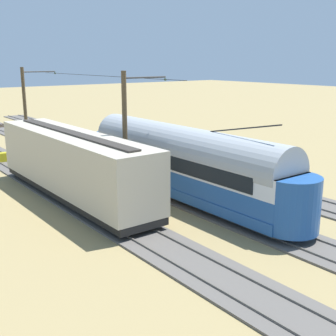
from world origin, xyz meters
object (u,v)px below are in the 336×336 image
object	(u,v)px
switch_stand	(151,143)
catenary_pole_foreground	(26,110)
vintage_streetcar	(182,161)
track_end_bumper	(7,157)
boxcar_adjacent	(72,163)
catenary_pole_mid_near	(126,135)

from	to	relation	value
switch_stand	catenary_pole_foreground	bearing A→B (deg)	-26.56
catenary_pole_foreground	vintage_streetcar	bearing A→B (deg)	99.06
track_end_bumper	switch_stand	bearing A→B (deg)	164.75
vintage_streetcar	boxcar_adjacent	xyz separation A→B (m)	(5.18, -3.75, -0.10)
catenary_pole_foreground	catenary_pole_mid_near	xyz separation A→B (m)	(0.00, 15.79, 0.00)
catenary_pole_mid_near	vintage_streetcar	bearing A→B (deg)	149.47
switch_stand	catenary_pole_mid_near	bearing A→B (deg)	49.15
switch_stand	track_end_bumper	world-z (taller)	switch_stand
catenary_pole_mid_near	catenary_pole_foreground	bearing A→B (deg)	-90.00
catenary_pole_mid_near	track_end_bumper	world-z (taller)	catenary_pole_mid_near
boxcar_adjacent	catenary_pole_foreground	size ratio (longest dim) A/B	1.99
catenary_pole_foreground	catenary_pole_mid_near	bearing A→B (deg)	90.00
catenary_pole_foreground	track_end_bumper	size ratio (longest dim) A/B	4.13
boxcar_adjacent	catenary_pole_foreground	bearing A→B (deg)	-99.96
catenary_pole_mid_near	track_end_bumper	xyz separation A→B (m)	(2.41, -14.28, -3.50)
vintage_streetcar	boxcar_adjacent	size ratio (longest dim) A/B	1.22
boxcar_adjacent	vintage_streetcar	bearing A→B (deg)	144.14
track_end_bumper	boxcar_adjacent	bearing A→B (deg)	90.02
boxcar_adjacent	catenary_pole_foreground	distance (m)	14.00
vintage_streetcar	track_end_bumper	xyz separation A→B (m)	(5.19, -15.92, -1.86)
vintage_streetcar	switch_stand	xyz separation A→B (m)	(-6.75, -12.67, -1.56)
catenary_pole_mid_near	switch_stand	size ratio (longest dim) A/B	6.03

